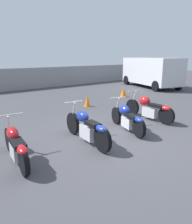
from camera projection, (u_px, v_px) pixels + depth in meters
ground_plane at (108, 138)px, 6.25m from camera, size 60.00×60.00×0.00m
motorcycle_slot_0 at (16, 145)px, 4.73m from camera, size 0.71×1.95×0.94m
motorcycle_slot_1 at (87, 127)px, 5.81m from camera, size 0.57×2.19×1.01m
motorcycle_slot_2 at (127, 118)px, 6.78m from camera, size 0.83×1.94×0.95m
motorcycle_slot_3 at (149, 108)px, 7.93m from camera, size 0.70×2.21×0.99m
parked_van at (151, 71)px, 16.17m from camera, size 3.44×5.46×2.12m
traffic_cone_near at (123, 92)px, 12.40m from camera, size 0.36×0.36×0.55m
traffic_cone_far at (87, 101)px, 10.04m from camera, size 0.30×0.30×0.51m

